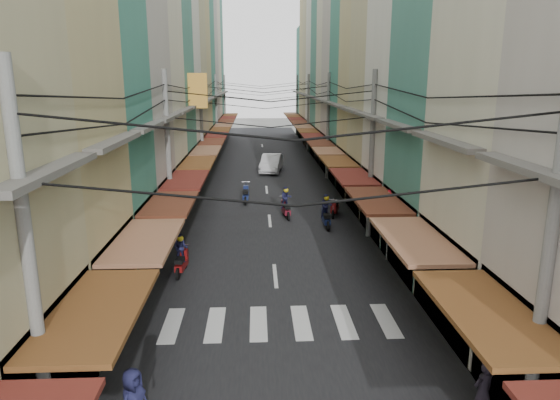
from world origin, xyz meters
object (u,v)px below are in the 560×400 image
object	(u,v)px
white_car	(271,172)
market_umbrella	(466,261)
traffic_sign	(389,209)
bicycle	(467,282)

from	to	relation	value
white_car	market_umbrella	xyz separation A→B (m)	(5.62, -26.71, 1.92)
traffic_sign	bicycle	bearing A→B (deg)	-45.39
market_umbrella	bicycle	bearing A→B (deg)	63.16
white_car	bicycle	xyz separation A→B (m)	(6.95, -24.09, 0.00)
white_car	bicycle	size ratio (longest dim) A/B	2.96
bicycle	market_umbrella	size ratio (longest dim) A/B	0.81
bicycle	market_umbrella	world-z (taller)	market_umbrella
bicycle	white_car	bearing A→B (deg)	-7.19
market_umbrella	traffic_sign	xyz separation A→B (m)	(-1.24, 5.22, 0.42)
white_car	bicycle	distance (m)	25.07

